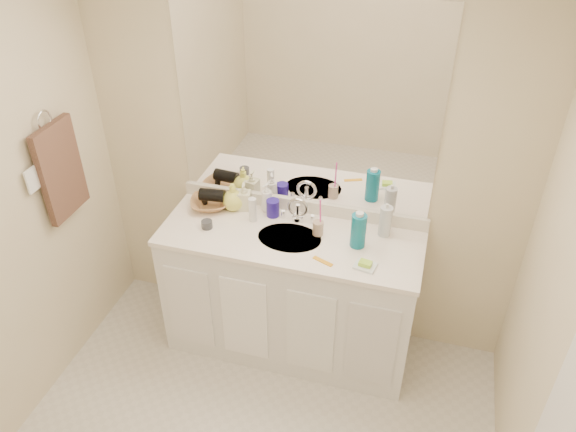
# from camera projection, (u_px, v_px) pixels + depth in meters

# --- Properties ---
(ceiling) EXTENTS (2.60, 2.60, 0.02)m
(ceiling) POSITION_uv_depth(u_px,v_px,m) (190.00, 8.00, 1.54)
(ceiling) COLOR white
(ceiling) RESTS_ON wall_back
(wall_back) EXTENTS (2.60, 0.02, 2.40)m
(wall_back) POSITION_uv_depth(u_px,v_px,m) (304.00, 164.00, 3.25)
(wall_back) COLOR beige
(wall_back) RESTS_ON floor
(wall_right) EXTENTS (0.02, 2.60, 2.40)m
(wall_right) POSITION_uv_depth(u_px,v_px,m) (571.00, 395.00, 1.93)
(wall_right) COLOR beige
(wall_right) RESTS_ON floor
(vanity_cabinet) EXTENTS (1.50, 0.55, 0.85)m
(vanity_cabinet) POSITION_uv_depth(u_px,v_px,m) (290.00, 294.00, 3.48)
(vanity_cabinet) COLOR white
(vanity_cabinet) RESTS_ON floor
(countertop) EXTENTS (1.52, 0.57, 0.03)m
(countertop) POSITION_uv_depth(u_px,v_px,m) (290.00, 238.00, 3.23)
(countertop) COLOR white
(countertop) RESTS_ON vanity_cabinet
(backsplash) EXTENTS (1.52, 0.03, 0.08)m
(backsplash) POSITION_uv_depth(u_px,v_px,m) (302.00, 206.00, 3.40)
(backsplash) COLOR silver
(backsplash) RESTS_ON countertop
(sink_basin) EXTENTS (0.37, 0.37, 0.02)m
(sink_basin) POSITION_uv_depth(u_px,v_px,m) (289.00, 239.00, 3.21)
(sink_basin) COLOR beige
(sink_basin) RESTS_ON countertop
(faucet) EXTENTS (0.02, 0.02, 0.11)m
(faucet) POSITION_uv_depth(u_px,v_px,m) (298.00, 212.00, 3.32)
(faucet) COLOR silver
(faucet) RESTS_ON countertop
(mirror) EXTENTS (1.48, 0.01, 1.20)m
(mirror) POSITION_uv_depth(u_px,v_px,m) (304.00, 107.00, 3.04)
(mirror) COLOR white
(mirror) RESTS_ON wall_back
(blue_mug) EXTENTS (0.10, 0.10, 0.11)m
(blue_mug) POSITION_uv_depth(u_px,v_px,m) (273.00, 208.00, 3.36)
(blue_mug) COLOR #22148A
(blue_mug) RESTS_ON countertop
(tan_cup) EXTENTS (0.07, 0.07, 0.08)m
(tan_cup) POSITION_uv_depth(u_px,v_px,m) (318.00, 228.00, 3.21)
(tan_cup) COLOR tan
(tan_cup) RESTS_ON countertop
(toothbrush) EXTENTS (0.01, 0.04, 0.19)m
(toothbrush) POSITION_uv_depth(u_px,v_px,m) (320.00, 213.00, 3.15)
(toothbrush) COLOR #FF43AE
(toothbrush) RESTS_ON tan_cup
(mouthwash_bottle) EXTENTS (0.10, 0.10, 0.20)m
(mouthwash_bottle) POSITION_uv_depth(u_px,v_px,m) (358.00, 231.00, 3.09)
(mouthwash_bottle) COLOR #0A6781
(mouthwash_bottle) RESTS_ON countertop
(clear_pump_bottle) EXTENTS (0.09, 0.09, 0.19)m
(clear_pump_bottle) POSITION_uv_depth(u_px,v_px,m) (385.00, 221.00, 3.18)
(clear_pump_bottle) COLOR silver
(clear_pump_bottle) RESTS_ON countertop
(soap_dish) EXTENTS (0.13, 0.11, 0.01)m
(soap_dish) POSITION_uv_depth(u_px,v_px,m) (365.00, 266.00, 2.99)
(soap_dish) COLOR white
(soap_dish) RESTS_ON countertop
(green_soap) EXTENTS (0.07, 0.06, 0.02)m
(green_soap) POSITION_uv_depth(u_px,v_px,m) (365.00, 263.00, 2.98)
(green_soap) COLOR #ACE938
(green_soap) RESTS_ON soap_dish
(orange_comb) EXTENTS (0.12, 0.07, 0.01)m
(orange_comb) POSITION_uv_depth(u_px,v_px,m) (323.00, 261.00, 3.03)
(orange_comb) COLOR orange
(orange_comb) RESTS_ON countertop
(dark_jar) EXTENTS (0.07, 0.07, 0.05)m
(dark_jar) POSITION_uv_depth(u_px,v_px,m) (207.00, 224.00, 3.27)
(dark_jar) COLOR #35373C
(dark_jar) RESTS_ON countertop
(extra_white_bottle) EXTENTS (0.06, 0.06, 0.15)m
(extra_white_bottle) POSITION_uv_depth(u_px,v_px,m) (253.00, 210.00, 3.30)
(extra_white_bottle) COLOR white
(extra_white_bottle) RESTS_ON countertop
(soap_bottle_white) EXTENTS (0.09, 0.09, 0.19)m
(soap_bottle_white) POSITION_uv_depth(u_px,v_px,m) (267.00, 197.00, 3.38)
(soap_bottle_white) COLOR white
(soap_bottle_white) RESTS_ON countertop
(soap_bottle_cream) EXTENTS (0.09, 0.09, 0.18)m
(soap_bottle_cream) POSITION_uv_depth(u_px,v_px,m) (244.00, 196.00, 3.40)
(soap_bottle_cream) COLOR beige
(soap_bottle_cream) RESTS_ON countertop
(soap_bottle_yellow) EXTENTS (0.17, 0.17, 0.17)m
(soap_bottle_yellow) POSITION_uv_depth(u_px,v_px,m) (233.00, 197.00, 3.40)
(soap_bottle_yellow) COLOR #E5E75A
(soap_bottle_yellow) RESTS_ON countertop
(wicker_basket) EXTENTS (0.30, 0.30, 0.06)m
(wicker_basket) POSITION_uv_depth(u_px,v_px,m) (210.00, 203.00, 3.45)
(wicker_basket) COLOR #A47042
(wicker_basket) RESTS_ON countertop
(hair_dryer) EXTENTS (0.16, 0.09, 0.08)m
(hair_dryer) POSITION_uv_depth(u_px,v_px,m) (212.00, 195.00, 3.41)
(hair_dryer) COLOR black
(hair_dryer) RESTS_ON wicker_basket
(towel_ring) EXTENTS (0.01, 0.11, 0.11)m
(towel_ring) POSITION_uv_depth(u_px,v_px,m) (44.00, 120.00, 2.93)
(towel_ring) COLOR silver
(towel_ring) RESTS_ON wall_left
(hand_towel) EXTENTS (0.04, 0.32, 0.55)m
(hand_towel) POSITION_uv_depth(u_px,v_px,m) (61.00, 170.00, 3.10)
(hand_towel) COLOR #37241D
(hand_towel) RESTS_ON towel_ring
(switch_plate) EXTENTS (0.01, 0.08, 0.13)m
(switch_plate) POSITION_uv_depth(u_px,v_px,m) (32.00, 180.00, 2.92)
(switch_plate) COLOR white
(switch_plate) RESTS_ON wall_left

